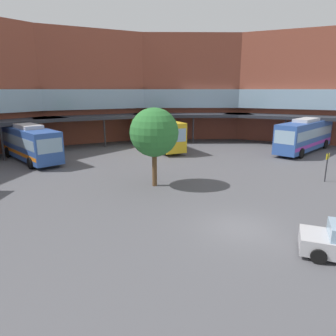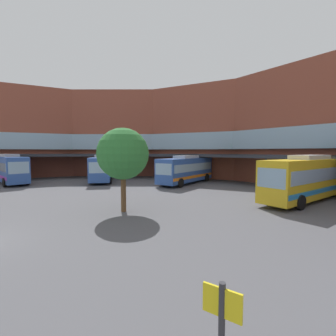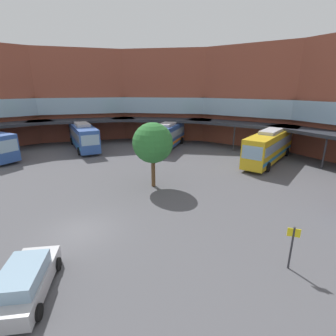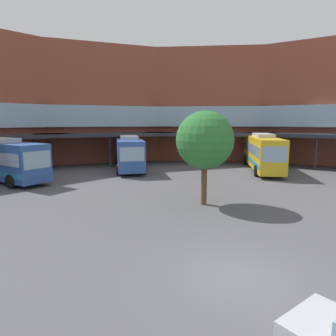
# 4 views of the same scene
# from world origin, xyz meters

# --- Properties ---
(station_building) EXTENTS (71.83, 32.74, 14.65)m
(station_building) POSITION_xyz_m (-0.00, 24.10, 7.07)
(station_building) COLOR brown
(station_building) RESTS_ON ground
(bus_0) EXTENTS (10.10, 9.36, 3.80)m
(bus_0) POSITION_xyz_m (-14.96, 18.78, 1.92)
(bus_0) COLOR #2D519E
(bus_0) RESTS_ON ground
(bus_1) EXTENTS (5.55, 12.55, 3.94)m
(bus_1) POSITION_xyz_m (10.65, 21.52, 2.00)
(bus_1) COLOR gold
(bus_1) RESTS_ON ground
(bus_2) EXTENTS (10.43, 3.74, 3.91)m
(bus_2) POSITION_xyz_m (-22.16, 9.24, 1.98)
(bus_2) COLOR #2D519E
(bus_2) RESTS_ON ground
(bus_3) EXTENTS (3.33, 10.37, 3.72)m
(bus_3) POSITION_xyz_m (-3.69, 23.73, 1.88)
(bus_3) COLOR #2D519E
(bus_3) RESTS_ON ground
(plaza_tree) EXTENTS (3.61, 3.61, 5.89)m
(plaza_tree) POSITION_xyz_m (0.99, 8.87, 4.07)
(plaza_tree) COLOR brown
(plaza_tree) RESTS_ON ground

